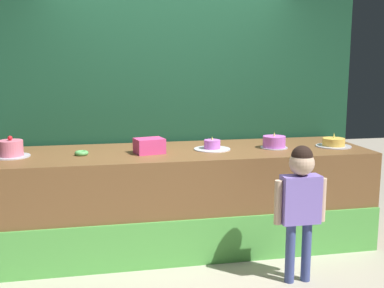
# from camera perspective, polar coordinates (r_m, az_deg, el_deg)

# --- Properties ---
(ground_plane) EXTENTS (12.00, 12.00, 0.00)m
(ground_plane) POSITION_cam_1_polar(r_m,az_deg,el_deg) (4.30, -0.09, -14.27)
(ground_plane) COLOR #BCB29E
(stage_platform) EXTENTS (3.57, 1.05, 0.93)m
(stage_platform) POSITION_cam_1_polar(r_m,az_deg,el_deg) (4.61, -1.35, -6.48)
(stage_platform) COLOR brown
(stage_platform) RESTS_ON ground_plane
(curtain_backdrop) EXTENTS (4.04, 0.08, 3.00)m
(curtain_backdrop) POSITION_cam_1_polar(r_m,az_deg,el_deg) (5.04, -2.65, 6.88)
(curtain_backdrop) COLOR #19472D
(curtain_backdrop) RESTS_ON ground_plane
(child_figure) EXTENTS (0.43, 0.20, 1.12)m
(child_figure) POSITION_cam_1_polar(r_m,az_deg,el_deg) (3.87, 12.82, -5.96)
(child_figure) COLOR #3F4C8C
(child_figure) RESTS_ON ground_plane
(pink_box) EXTENTS (0.29, 0.25, 0.14)m
(pink_box) POSITION_cam_1_polar(r_m,az_deg,el_deg) (4.37, -5.12, -0.22)
(pink_box) COLOR #E64388
(pink_box) RESTS_ON stage_platform
(donut) EXTENTS (0.12, 0.12, 0.04)m
(donut) POSITION_cam_1_polar(r_m,az_deg,el_deg) (4.38, -13.04, -1.06)
(donut) COLOR #59B259
(donut) RESTS_ON stage_platform
(cake_far_left) EXTENTS (0.33, 0.33, 0.19)m
(cake_far_left) POSITION_cam_1_polar(r_m,az_deg,el_deg) (4.48, -20.81, -0.58)
(cake_far_left) COLOR silver
(cake_far_left) RESTS_ON stage_platform
(cake_center_left) EXTENTS (0.35, 0.35, 0.13)m
(cake_center_left) POSITION_cam_1_polar(r_m,az_deg,el_deg) (4.54, 2.42, -0.24)
(cake_center_left) COLOR silver
(cake_center_left) RESTS_ON stage_platform
(cake_center_right) EXTENTS (0.26, 0.26, 0.16)m
(cake_center_right) POSITION_cam_1_polar(r_m,az_deg,el_deg) (4.68, 9.77, 0.20)
(cake_center_right) COLOR silver
(cake_center_right) RESTS_ON stage_platform
(cake_far_right) EXTENTS (0.34, 0.34, 0.14)m
(cake_far_right) POSITION_cam_1_polar(r_m,az_deg,el_deg) (4.90, 16.54, 0.12)
(cake_far_right) COLOR silver
(cake_far_right) RESTS_ON stage_platform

